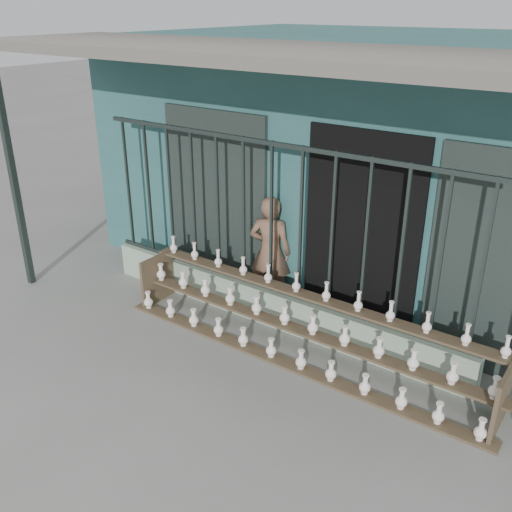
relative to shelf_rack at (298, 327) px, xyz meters
The scene contains 6 objects.
ground 1.15m from the shelf_rack, 125.95° to the right, with size 60.00×60.00×0.00m, color slate.
workshop_building 3.63m from the shelf_rack, 100.79° to the left, with size 7.40×6.60×3.21m.
parapet_wall 0.78m from the shelf_rack, 147.15° to the left, with size 5.00×0.20×0.45m, color #92AA91.
security_fence 1.25m from the shelf_rack, 147.15° to the left, with size 5.00×0.04×1.80m.
shelf_rack is the anchor object (origin of this frame).
elderly_woman 1.27m from the shelf_rack, 138.77° to the left, with size 0.54×0.35×1.47m, color brown.
Camera 1 is at (3.40, -3.76, 3.62)m, focal length 40.00 mm.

